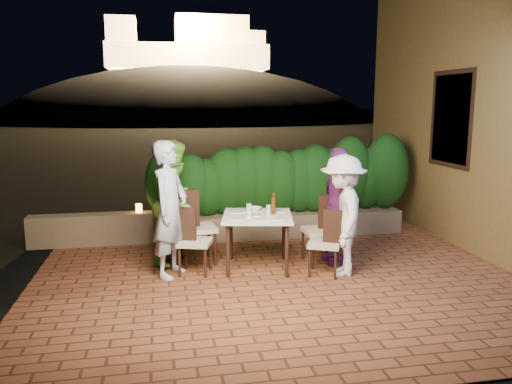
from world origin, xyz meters
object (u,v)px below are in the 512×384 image
object	(u,v)px
chair_left_front	(195,241)
diner_purple	(338,206)
chair_right_back	(320,229)
beer_bottle	(273,203)
dining_table	(257,242)
chair_right_front	(324,242)
chair_left_back	(198,226)
parapet_lamp	(139,208)
bowl	(255,209)
diner_white	(343,215)
diner_blue	(170,209)
diner_green	(176,202)

from	to	relation	value
chair_left_front	diner_purple	xyz separation A→B (m)	(2.03, 0.11, 0.38)
chair_right_back	beer_bottle	bearing A→B (deg)	1.52
dining_table	chair_right_front	distance (m)	0.92
chair_left_back	parapet_lamp	xyz separation A→B (m)	(-0.86, 1.24, 0.04)
chair_right_front	parapet_lamp	bearing A→B (deg)	-14.98
beer_bottle	chair_right_back	size ratio (longest dim) A/B	0.30
bowl	diner_purple	distance (m)	1.18
dining_table	bowl	bearing A→B (deg)	86.12
bowl	chair_right_front	distance (m)	1.13
parapet_lamp	dining_table	bearing A→B (deg)	-44.82
dining_table	chair_right_back	world-z (taller)	chair_right_back
bowl	diner_white	distance (m)	1.28
diner_blue	diner_green	world-z (taller)	diner_blue
chair_left_back	diner_green	bearing A→B (deg)	153.73
chair_left_front	diner_white	distance (m)	1.98
diner_purple	diner_blue	bearing A→B (deg)	-90.47
dining_table	parapet_lamp	xyz separation A→B (m)	(-1.64, 1.63, 0.20)
chair_right_back	parapet_lamp	size ratio (longest dim) A/B	6.98
beer_bottle	chair_left_back	xyz separation A→B (m)	(-1.01, 0.36, -0.37)
diner_white	diner_purple	bearing A→B (deg)	-178.62
chair_left_front	parapet_lamp	world-z (taller)	chair_left_front
diner_green	diner_purple	bearing A→B (deg)	-72.17
chair_left_back	diner_white	distance (m)	2.04
bowl	diner_green	size ratio (longest dim) A/B	0.11
bowl	chair_right_back	bearing A→B (deg)	-13.55
diner_green	dining_table	bearing A→B (deg)	-85.60
dining_table	chair_right_front	bearing A→B (deg)	-27.75
chair_left_front	diner_purple	distance (m)	2.07
beer_bottle	diner_green	size ratio (longest dim) A/B	0.17
chair_left_front	chair_left_back	bearing A→B (deg)	97.46
chair_right_front	diner_white	bearing A→B (deg)	-161.67
diner_blue	diner_green	size ratio (longest dim) A/B	1.02
bowl	parapet_lamp	distance (m)	2.14
beer_bottle	bowl	bearing A→B (deg)	127.96
bowl	diner_purple	size ratio (longest dim) A/B	0.12
chair_right_back	diner_white	xyz separation A→B (m)	(0.13, -0.54, 0.31)
diner_blue	dining_table	bearing A→B (deg)	-58.90
diner_white	diner_purple	xyz separation A→B (m)	(0.12, 0.51, 0.02)
bowl	chair_left_back	world-z (taller)	chair_left_back
bowl	chair_left_front	bearing A→B (deg)	-157.78
chair_right_front	diner_purple	size ratio (longest dim) A/B	0.53
chair_right_back	chair_left_back	bearing A→B (deg)	-13.17
diner_white	diner_purple	distance (m)	0.52
chair_right_front	diner_green	distance (m)	2.15
beer_bottle	diner_white	world-z (taller)	diner_white
beer_bottle	bowl	distance (m)	0.36
diner_white	parapet_lamp	xyz separation A→B (m)	(-2.69, 2.09, -0.23)
chair_left_front	diner_blue	distance (m)	0.55
bowl	chair_left_front	distance (m)	1.00
chair_left_back	diner_white	xyz separation A→B (m)	(1.83, -0.85, 0.27)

